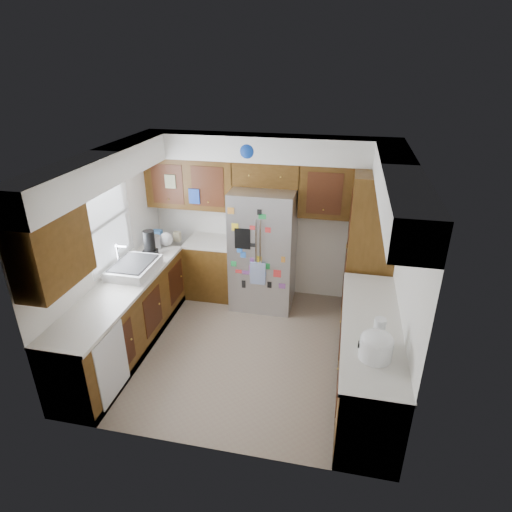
# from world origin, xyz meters

# --- Properties ---
(floor) EXTENTS (3.60, 3.60, 0.00)m
(floor) POSITION_xyz_m (0.00, 0.00, 0.00)
(floor) COLOR gray
(floor) RESTS_ON ground
(room_shell) EXTENTS (3.64, 3.24, 2.52)m
(room_shell) POSITION_xyz_m (-0.11, 0.36, 1.82)
(room_shell) COLOR white
(room_shell) RESTS_ON ground
(left_counter_run) EXTENTS (1.36, 3.20, 0.92)m
(left_counter_run) POSITION_xyz_m (-1.36, 0.03, 0.43)
(left_counter_run) COLOR #472C0D
(left_counter_run) RESTS_ON ground
(right_counter_run) EXTENTS (0.63, 2.25, 0.92)m
(right_counter_run) POSITION_xyz_m (1.50, -0.47, 0.42)
(right_counter_run) COLOR #472C0D
(right_counter_run) RESTS_ON ground
(pantry) EXTENTS (0.60, 0.90, 2.15)m
(pantry) POSITION_xyz_m (1.50, 1.15, 1.07)
(pantry) COLOR #472C0D
(pantry) RESTS_ON ground
(fridge) EXTENTS (0.90, 0.79, 1.80)m
(fridge) POSITION_xyz_m (-0.00, 1.20, 0.90)
(fridge) COLOR #B0B1B6
(fridge) RESTS_ON ground
(bridge_cabinet) EXTENTS (0.96, 0.34, 0.35)m
(bridge_cabinet) POSITION_xyz_m (0.00, 1.43, 1.98)
(bridge_cabinet) COLOR #472C0D
(bridge_cabinet) RESTS_ON fridge
(fridge_top_items) EXTENTS (0.67, 0.41, 0.31)m
(fridge_top_items) POSITION_xyz_m (-0.07, 1.39, 2.29)
(fridge_top_items) COLOR #0F399F
(fridge_top_items) RESTS_ON bridge_cabinet
(sink_assembly) EXTENTS (0.52, 0.70, 0.37)m
(sink_assembly) POSITION_xyz_m (-1.50, 0.10, 0.99)
(sink_assembly) COLOR silver
(sink_assembly) RESTS_ON left_counter_run
(left_counter_clutter) EXTENTS (0.40, 0.84, 0.38)m
(left_counter_clutter) POSITION_xyz_m (-1.48, 0.83, 1.05)
(left_counter_clutter) COLOR black
(left_counter_clutter) RESTS_ON left_counter_run
(rice_cooker) EXTENTS (0.32, 0.31, 0.27)m
(rice_cooker) POSITION_xyz_m (1.50, -1.04, 1.06)
(rice_cooker) COLOR white
(rice_cooker) RESTS_ON right_counter_run
(paper_towel) EXTENTS (0.12, 0.12, 0.26)m
(paper_towel) POSITION_xyz_m (1.54, -0.79, 1.05)
(paper_towel) COLOR white
(paper_towel) RESTS_ON right_counter_run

